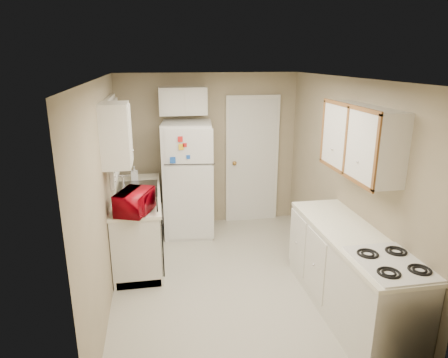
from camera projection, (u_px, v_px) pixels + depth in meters
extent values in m
plane|color=beige|center=(231.00, 281.00, 4.88)|extent=(3.80, 3.80, 0.00)
plane|color=white|center=(232.00, 79.00, 4.18)|extent=(3.80, 3.80, 0.00)
plane|color=gray|center=(104.00, 194.00, 4.30)|extent=(3.80, 3.80, 0.00)
plane|color=gray|center=(347.00, 181.00, 4.76)|extent=(3.80, 3.80, 0.00)
plane|color=gray|center=(209.00, 151.00, 6.32)|extent=(2.80, 2.80, 0.00)
plane|color=gray|center=(284.00, 272.00, 2.74)|extent=(2.80, 2.80, 0.00)
cube|color=silver|center=(139.00, 224.00, 5.41)|extent=(0.60, 1.80, 0.90)
cube|color=black|center=(162.00, 238.00, 4.88)|extent=(0.03, 0.58, 0.72)
cube|color=gray|center=(138.00, 192.00, 5.43)|extent=(0.54, 0.74, 0.16)
imported|color=#A00411|center=(135.00, 201.00, 4.54)|extent=(0.54, 0.42, 0.32)
imported|color=white|center=(134.00, 174.00, 5.78)|extent=(0.10, 0.10, 0.21)
cube|color=silver|center=(114.00, 139.00, 5.18)|extent=(0.10, 0.98, 1.08)
cube|color=silver|center=(116.00, 135.00, 4.35)|extent=(0.30, 0.45, 0.70)
cube|color=silver|center=(188.00, 179.00, 5.99)|extent=(0.78, 0.77, 1.72)
cube|color=silver|center=(183.00, 101.00, 5.88)|extent=(0.70, 0.30, 0.40)
cube|color=silver|center=(252.00, 160.00, 6.45)|extent=(0.86, 0.06, 2.08)
cube|color=silver|center=(349.00, 273.00, 4.17)|extent=(0.60, 2.00, 0.90)
cube|color=silver|center=(386.00, 310.00, 3.59)|extent=(0.58, 0.72, 0.87)
cube|color=silver|center=(361.00, 140.00, 4.09)|extent=(0.30, 1.20, 0.70)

